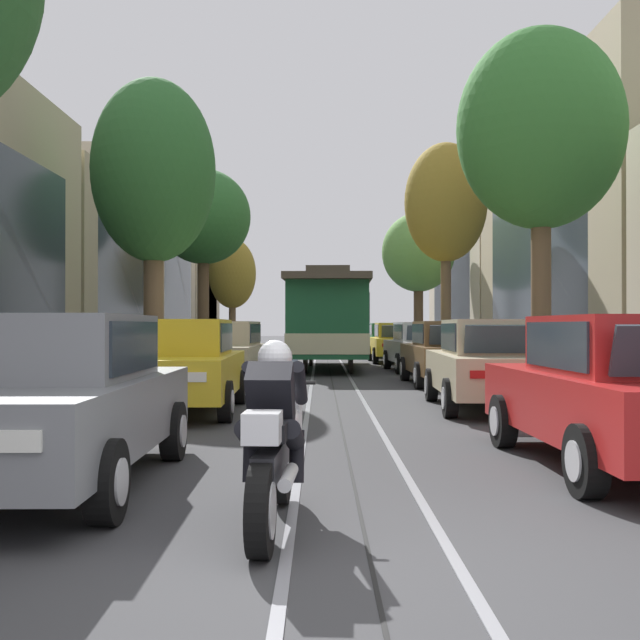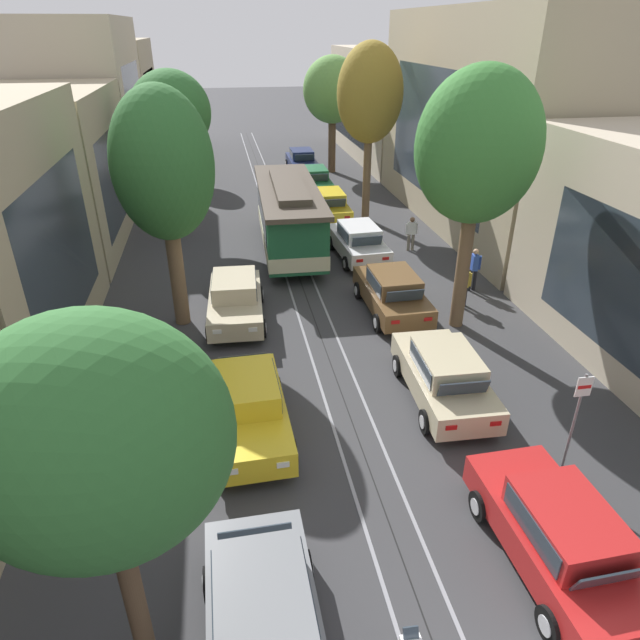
{
  "view_description": "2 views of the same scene",
  "coord_description": "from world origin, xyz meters",
  "px_view_note": "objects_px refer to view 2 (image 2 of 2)",
  "views": [
    {
      "loc": [
        -0.32,
        -4.03,
        1.48
      ],
      "look_at": [
        -0.27,
        25.51,
        1.69
      ],
      "focal_mm": 42.02,
      "sensor_mm": 36.0,
      "label": 1
    },
    {
      "loc": [
        -2.89,
        -2.68,
        9.21
      ],
      "look_at": [
        0.0,
        13.38,
        0.56
      ],
      "focal_mm": 31.1,
      "sensor_mm": 36.0,
      "label": 2
    }
  ],
  "objects_px": {
    "street_tree_kerb_left_second": "(163,167)",
    "street_tree_kerb_left_near": "(97,442)",
    "parked_car_red_near_right": "(559,535)",
    "street_tree_kerb_left_mid": "(171,113)",
    "parked_car_beige_mid_left": "(235,299)",
    "cable_car_trolley": "(289,218)",
    "street_tree_kerb_left_fourth": "(181,113)",
    "pedestrian_on_left_pavement": "(411,232)",
    "parked_car_brown_mid_right": "(392,292)",
    "street_tree_kerb_right_mid": "(370,95)",
    "parked_car_grey_near_left": "(264,626)",
    "street_sign_post": "(576,416)",
    "pedestrian_crossing_far": "(474,267)",
    "parked_car_white_fourth_right": "(358,241)",
    "street_tree_kerb_right_second": "(478,149)",
    "parked_car_beige_second_right": "(444,375)",
    "pedestrian_on_right_pavement": "(464,284)",
    "parked_car_yellow_fifth_right": "(328,205)",
    "parked_car_navy_far_right": "(302,160)",
    "parked_car_yellow_second_left": "(248,406)",
    "parked_car_green_sixth_right": "(314,180)",
    "street_tree_kerb_right_fourth": "(332,91)"
  },
  "relations": [
    {
      "from": "street_tree_kerb_right_second",
      "to": "street_tree_kerb_right_fourth",
      "type": "distance_m",
      "value": 23.44
    },
    {
      "from": "parked_car_white_fourth_right",
      "to": "street_tree_kerb_left_mid",
      "type": "bearing_deg",
      "value": 146.24
    },
    {
      "from": "parked_car_brown_mid_right",
      "to": "street_tree_kerb_left_mid",
      "type": "bearing_deg",
      "value": 126.07
    },
    {
      "from": "parked_car_brown_mid_right",
      "to": "street_tree_kerb_right_mid",
      "type": "height_order",
      "value": "street_tree_kerb_right_mid"
    },
    {
      "from": "parked_car_beige_mid_left",
      "to": "parked_car_beige_second_right",
      "type": "relative_size",
      "value": 1.0
    },
    {
      "from": "parked_car_beige_mid_left",
      "to": "parked_car_white_fourth_right",
      "type": "relative_size",
      "value": 1.0
    },
    {
      "from": "parked_car_white_fourth_right",
      "to": "street_tree_kerb_left_second",
      "type": "height_order",
      "value": "street_tree_kerb_left_second"
    },
    {
      "from": "parked_car_beige_mid_left",
      "to": "parked_car_red_near_right",
      "type": "relative_size",
      "value": 1.01
    },
    {
      "from": "parked_car_navy_far_right",
      "to": "street_tree_kerb_left_second",
      "type": "xyz_separation_m",
      "value": [
        -7.52,
        -21.89,
        4.59
      ]
    },
    {
      "from": "parked_car_beige_mid_left",
      "to": "cable_car_trolley",
      "type": "distance_m",
      "value": 6.72
    },
    {
      "from": "street_tree_kerb_left_second",
      "to": "street_tree_kerb_left_near",
      "type": "bearing_deg",
      "value": -90.13
    },
    {
      "from": "street_tree_kerb_right_second",
      "to": "street_sign_post",
      "type": "height_order",
      "value": "street_tree_kerb_right_second"
    },
    {
      "from": "parked_car_beige_mid_left",
      "to": "pedestrian_crossing_far",
      "type": "height_order",
      "value": "pedestrian_crossing_far"
    },
    {
      "from": "parked_car_beige_mid_left",
      "to": "parked_car_navy_far_right",
      "type": "height_order",
      "value": "same"
    },
    {
      "from": "parked_car_red_near_right",
      "to": "pedestrian_on_right_pavement",
      "type": "relative_size",
      "value": 2.79
    },
    {
      "from": "parked_car_red_near_right",
      "to": "parked_car_green_sixth_right",
      "type": "height_order",
      "value": "same"
    },
    {
      "from": "parked_car_red_near_right",
      "to": "street_tree_kerb_left_mid",
      "type": "height_order",
      "value": "street_tree_kerb_left_mid"
    },
    {
      "from": "street_tree_kerb_right_mid",
      "to": "street_tree_kerb_left_near",
      "type": "bearing_deg",
      "value": -112.35
    },
    {
      "from": "parked_car_yellow_fifth_right",
      "to": "street_tree_kerb_left_mid",
      "type": "relative_size",
      "value": 0.57
    },
    {
      "from": "parked_car_grey_near_left",
      "to": "street_sign_post",
      "type": "xyz_separation_m",
      "value": [
        7.06,
        2.93,
        0.95
      ]
    },
    {
      "from": "parked_car_red_near_right",
      "to": "cable_car_trolley",
      "type": "xyz_separation_m",
      "value": [
        -2.81,
        17.41,
        0.86
      ]
    },
    {
      "from": "cable_car_trolley",
      "to": "street_tree_kerb_right_mid",
      "type": "bearing_deg",
      "value": 43.16
    },
    {
      "from": "parked_car_red_near_right",
      "to": "parked_car_brown_mid_right",
      "type": "xyz_separation_m",
      "value": [
        0.04,
        10.9,
        0.0
      ]
    },
    {
      "from": "street_tree_kerb_left_mid",
      "to": "cable_car_trolley",
      "type": "height_order",
      "value": "street_tree_kerb_left_mid"
    },
    {
      "from": "street_tree_kerb_left_second",
      "to": "street_tree_kerb_left_mid",
      "type": "xyz_separation_m",
      "value": [
        -0.3,
        10.04,
        0.29
      ]
    },
    {
      "from": "parked_car_white_fourth_right",
      "to": "street_tree_kerb_right_mid",
      "type": "height_order",
      "value": "street_tree_kerb_right_mid"
    },
    {
      "from": "parked_car_navy_far_right",
      "to": "street_tree_kerb_left_fourth",
      "type": "xyz_separation_m",
      "value": [
        -7.99,
        -0.63,
        3.44
      ]
    },
    {
      "from": "parked_car_red_near_right",
      "to": "street_tree_kerb_right_second",
      "type": "height_order",
      "value": "street_tree_kerb_right_second"
    },
    {
      "from": "parked_car_yellow_second_left",
      "to": "parked_car_red_near_right",
      "type": "relative_size",
      "value": 1.0
    },
    {
      "from": "street_tree_kerb_left_fourth",
      "to": "pedestrian_on_left_pavement",
      "type": "distance_m",
      "value": 19.4
    },
    {
      "from": "parked_car_white_fourth_right",
      "to": "street_tree_kerb_right_second",
      "type": "relative_size",
      "value": 0.53
    },
    {
      "from": "street_tree_kerb_left_second",
      "to": "street_tree_kerb_right_mid",
      "type": "xyz_separation_m",
      "value": [
        9.24,
        10.29,
        0.89
      ]
    },
    {
      "from": "parked_car_yellow_fifth_right",
      "to": "street_tree_kerb_right_mid",
      "type": "bearing_deg",
      "value": -9.61
    },
    {
      "from": "street_tree_kerb_left_mid",
      "to": "pedestrian_on_left_pavement",
      "type": "bearing_deg",
      "value": -24.09
    },
    {
      "from": "street_tree_kerb_left_mid",
      "to": "street_tree_kerb_right_fourth",
      "type": "height_order",
      "value": "street_tree_kerb_right_fourth"
    },
    {
      "from": "parked_car_yellow_second_left",
      "to": "street_tree_kerb_left_near",
      "type": "relative_size",
      "value": 0.68
    },
    {
      "from": "parked_car_beige_second_right",
      "to": "parked_car_red_near_right",
      "type": "bearing_deg",
      "value": -88.74
    },
    {
      "from": "parked_car_navy_far_right",
      "to": "street_tree_kerb_right_mid",
      "type": "bearing_deg",
      "value": -81.56
    },
    {
      "from": "street_tree_kerb_right_second",
      "to": "street_tree_kerb_right_mid",
      "type": "distance_m",
      "value": 12.18
    },
    {
      "from": "street_tree_kerb_right_fourth",
      "to": "parked_car_brown_mid_right",
      "type": "bearing_deg",
      "value": -95.68
    },
    {
      "from": "parked_car_red_near_right",
      "to": "street_tree_kerb_left_second",
      "type": "relative_size",
      "value": 0.56
    },
    {
      "from": "street_tree_kerb_left_mid",
      "to": "parked_car_yellow_fifth_right",
      "type": "bearing_deg",
      "value": 4.41
    },
    {
      "from": "pedestrian_on_left_pavement",
      "to": "pedestrian_crossing_far",
      "type": "height_order",
      "value": "pedestrian_crossing_far"
    },
    {
      "from": "parked_car_white_fourth_right",
      "to": "street_tree_kerb_left_second",
      "type": "bearing_deg",
      "value": -147.21
    },
    {
      "from": "pedestrian_on_right_pavement",
      "to": "parked_car_yellow_fifth_right",
      "type": "bearing_deg",
      "value": 104.66
    },
    {
      "from": "parked_car_red_near_right",
      "to": "parked_car_green_sixth_right",
      "type": "distance_m",
      "value": 27.61
    },
    {
      "from": "parked_car_yellow_second_left",
      "to": "pedestrian_on_right_pavement",
      "type": "height_order",
      "value": "parked_car_yellow_second_left"
    },
    {
      "from": "parked_car_white_fourth_right",
      "to": "cable_car_trolley",
      "type": "relative_size",
      "value": 0.48
    },
    {
      "from": "pedestrian_on_right_pavement",
      "to": "parked_car_beige_mid_left",
      "type": "bearing_deg",
      "value": 177.54
    },
    {
      "from": "parked_car_white_fourth_right",
      "to": "pedestrian_crossing_far",
      "type": "height_order",
      "value": "pedestrian_crossing_far"
    }
  ]
}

